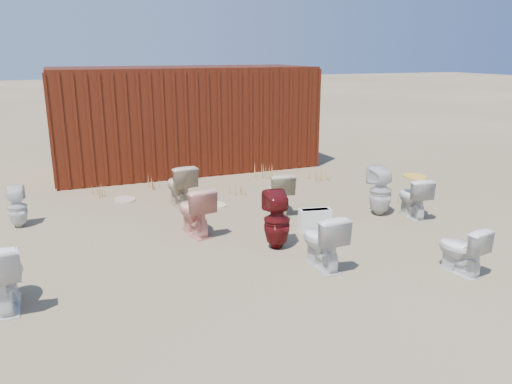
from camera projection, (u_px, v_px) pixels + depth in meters
name	position (u px, v px, depth m)	size (l,w,h in m)	color
ground	(271.00, 236.00, 7.67)	(100.00, 100.00, 0.00)	brown
shipping_container	(184.00, 118.00, 11.98)	(6.00, 2.40, 2.40)	#45110B
toilet_front_a	(3.00, 275.00, 5.43)	(0.44, 0.77, 0.79)	white
toilet_front_pink	(195.00, 210.00, 7.65)	(0.43, 0.75, 0.77)	#EB9788
toilet_front_c	(322.00, 240.00, 6.47)	(0.42, 0.73, 0.75)	silver
toilet_front_maroon	(277.00, 220.00, 7.10)	(0.38, 0.39, 0.84)	#540E10
toilet_front_e	(461.00, 249.00, 6.31)	(0.36, 0.63, 0.64)	white
toilet_back_a	(17.00, 207.00, 7.98)	(0.30, 0.31, 0.67)	silver
toilet_back_beige_left	(180.00, 185.00, 9.04)	(0.44, 0.78, 0.79)	#C4AF8F
toilet_back_beige_right	(279.00, 192.00, 8.69)	(0.42, 0.73, 0.75)	#C4B58F
toilet_back_yellowlid	(413.00, 197.00, 8.47)	(0.39, 0.69, 0.70)	silver
toilet_back_e	(380.00, 191.00, 8.58)	(0.38, 0.39, 0.84)	silver
yellow_lid	(415.00, 176.00, 8.37)	(0.36, 0.45, 0.03)	yellow
loose_tank	(315.00, 220.00, 7.87)	(0.50, 0.20, 0.35)	white
loose_lid_near	(125.00, 200.00, 9.53)	(0.38, 0.49, 0.02)	#C0A88B
loose_lid_far	(215.00, 205.00, 9.21)	(0.36, 0.47, 0.02)	beige
weed_clump_a	(99.00, 190.00, 9.75)	(0.36, 0.36, 0.26)	#A47E41
weed_clump_b	(236.00, 188.00, 9.89)	(0.32, 0.32, 0.26)	#A47E41
weed_clump_c	(318.00, 173.00, 11.03)	(0.36, 0.36, 0.29)	#A47E41
weed_clump_d	(153.00, 182.00, 10.30)	(0.30, 0.30, 0.27)	#A47E41
weed_clump_e	(263.00, 171.00, 11.20)	(0.34, 0.34, 0.31)	#A47E41
weed_clump_f	(405.00, 198.00, 9.20)	(0.28, 0.28, 0.25)	#A47E41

